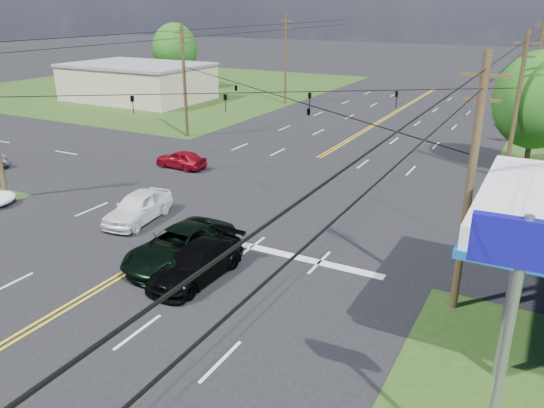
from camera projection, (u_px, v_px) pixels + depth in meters
The scene contains 18 objects.
ground at pixel (268, 188), 33.47m from camera, with size 280.00×280.00×0.00m, color black.
grass_nw at pixel (160, 86), 75.36m from camera, with size 46.00×48.00×0.03m, color #213E14.
stop_bar at pixel (280, 254), 24.66m from camera, with size 10.00×0.50×0.02m, color silver.
retail_nw at pixel (138, 83), 64.20m from camera, with size 16.00×11.00×4.00m, color tan.
pole_se at pixel (470, 185), 18.56m from camera, with size 1.60×0.28×9.50m.
pole_nw at pixel (184, 80), 44.92m from camera, with size 1.60×0.28×9.50m.
pole_ne at pixel (517, 105), 33.40m from camera, with size 1.60×0.28×9.50m.
pole_left_far at pixel (286, 58), 60.50m from camera, with size 1.60×0.28×10.00m.
pole_right_far at pixel (536, 71), 48.98m from camera, with size 1.60×0.28×10.00m.
span_wire_signals at pixel (268, 92), 31.36m from camera, with size 26.00×18.00×1.13m.
power_lines at pixel (250, 49), 28.79m from camera, with size 26.04×100.00×0.64m.
tree_right_a at pixel (537, 100), 35.45m from camera, with size 5.70×5.70×8.18m.
tree_far_l at pixel (175, 49), 72.21m from camera, with size 6.08×6.08×8.72m.
pickup_dkgreen at pixel (180, 246), 23.53m from camera, with size 2.66×5.78×1.61m, color black.
suv_black at pixel (197, 262), 22.21m from camera, with size 2.03×5.01×1.45m, color black.
pickup_white at pixel (138, 207), 28.14m from camera, with size 1.87×4.65×1.59m, color white.
sedan_red at pixel (181, 159), 37.42m from camera, with size 1.53×3.80×1.29m, color maroon.
polesign_se at pixel (516, 289), 10.78m from camera, with size 2.07×0.37×7.03m.
Camera 1 is at (15.22, -15.79, 10.84)m, focal length 35.00 mm.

